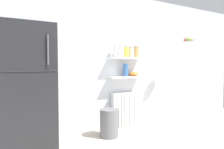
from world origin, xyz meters
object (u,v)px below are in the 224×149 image
Objects in this scene: refrigerator at (28,87)px; shelf_bowl at (134,74)px; storage_jar_4 at (136,52)px; trash_bin at (109,123)px; storage_jar_3 at (131,52)px; storage_jar_0 at (116,51)px; hanging_fruit_basket at (188,40)px; storage_jar_1 at (121,52)px; vase at (126,70)px; storage_jar_2 at (126,52)px; radiator at (125,109)px.

refrigerator reaches higher than shelf_bowl.
storage_jar_4 is 0.44m from shelf_bowl.
storage_jar_3 is at bearing 26.46° from trash_bin.
hanging_fruit_basket is (1.42, -0.44, 0.25)m from storage_jar_0.
shelf_bowl is at bearing 24.54° from trash_bin.
storage_jar_1 is 0.23m from storage_jar_3.
storage_jar_4 is 0.44m from vase.
shelf_bowl is 1.12m from trash_bin.
storage_jar_2 is at bearing 180.00° from shelf_bowl.
vase is at bearing -112.10° from radiator.
vase is (0.10, -0.00, -0.35)m from storage_jar_1.
refrigerator is 8.73× the size of storage_jar_1.
storage_jar_2 is at bearing 6.95° from refrigerator.
shelf_bowl is (0.29, -0.00, -0.43)m from storage_jar_1.
storage_jar_0 reaches higher than trash_bin.
radiator is 1.17m from storage_jar_0.
shelf_bowl reaches higher than trash_bin.
refrigerator is 8.23× the size of storage_jar_2.
radiator reaches higher than trash_bin.
storage_jar_2 is at bearing -180.00° from storage_jar_4.
storage_jar_3 is at bearing -180.00° from shelf_bowl.
trash_bin is (-0.77, -0.32, -1.24)m from storage_jar_4.
refrigerator reaches higher than storage_jar_4.
storage_jar_0 is 1.32m from trash_bin.
hanging_fruit_basket is (1.07, -0.44, 0.26)m from storage_jar_3.
storage_jar_1 is at bearing 180.00° from vase.
refrigerator reaches higher than radiator.
storage_jar_4 is (2.01, 0.22, 0.59)m from refrigerator.
storage_jar_2 is at bearing 0.00° from storage_jar_0.
shelf_bowl is (0.18, 0.00, -0.43)m from storage_jar_2.
refrigerator is 2.67× the size of radiator.
shelf_bowl is at bearing 156.68° from hanging_fruit_basket.
storage_jar_3 is 0.86× the size of vase.
trash_bin is at bearing -157.12° from storage_jar_4.
storage_jar_3 reaches higher than shelf_bowl.
storage_jar_1 is at bearing 7.43° from refrigerator.
trash_bin is at bearing -142.20° from storage_jar_1.
shelf_bowl reaches higher than radiator.
hanging_fruit_basket is (1.31, -0.44, 0.26)m from storage_jar_1.
vase is (-0.13, 0.00, -0.35)m from storage_jar_3.
storage_jar_2 is 0.74× the size of hanging_fruit_basket.
radiator is 3.21× the size of storage_jar_3.
storage_jar_2 is at bearing 180.00° from storage_jar_3.
shelf_bowl is at bearing 0.00° from vase.
storage_jar_1 reaches higher than shelf_bowl.
radiator is at bearing 158.56° from hanging_fruit_basket.
refrigerator is at bearing 175.75° from hanging_fruit_basket.
radiator is at bearing 67.90° from vase.
vase reaches higher than trash_bin.
storage_jar_0 is 1.20× the size of shelf_bowl.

